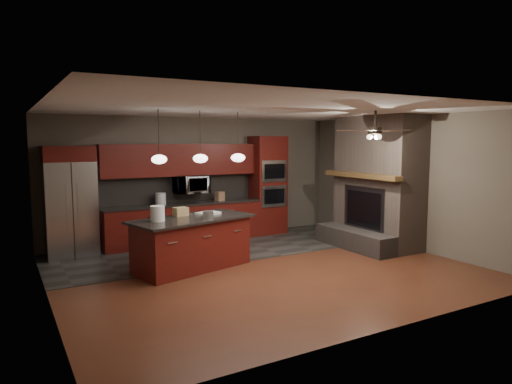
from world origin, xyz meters
TOP-DOWN VIEW (x-y plane):
  - ground at (0.00, 0.00)m, footprint 7.00×7.00m
  - ceiling at (0.00, 0.00)m, footprint 7.00×6.00m
  - back_wall at (0.00, 3.00)m, footprint 7.00×0.02m
  - right_wall at (3.50, 0.00)m, footprint 0.02×6.00m
  - left_wall at (-3.50, 0.00)m, footprint 0.02×6.00m
  - slate_tile_patch at (0.00, 1.80)m, footprint 7.00×2.40m
  - fireplace_column at (3.04, 0.40)m, footprint 1.30×2.10m
  - back_cabinetry at (-0.48, 2.74)m, footprint 3.59×0.64m
  - oven_tower at (1.70, 2.69)m, footprint 0.80×0.63m
  - microwave at (-0.27, 2.75)m, footprint 0.73×0.41m
  - refrigerator at (-2.84, 2.62)m, footprint 0.94×0.75m
  - kitchen_island at (-1.09, 0.66)m, footprint 2.36×1.51m
  - white_bucket at (-1.73, 0.63)m, footprint 0.29×0.29m
  - paint_can at (-0.86, 0.48)m, footprint 0.27×0.27m
  - paint_tray at (-0.70, 0.86)m, footprint 0.47×0.39m
  - cardboard_box at (-1.19, 0.95)m, footprint 0.27×0.22m
  - counter_bucket at (-1.00, 2.70)m, footprint 0.28×0.28m
  - counter_box at (0.38, 2.65)m, footprint 0.21×0.18m
  - pendant_left at (-1.65, 0.70)m, footprint 0.26×0.26m
  - pendant_center at (-0.90, 0.70)m, footprint 0.26×0.26m
  - pendant_right at (-0.15, 0.70)m, footprint 0.26×0.26m
  - ceiling_fan at (1.80, -0.80)m, footprint 1.27×1.33m

SIDE VIEW (x-z plane):
  - ground at x=0.00m, z-range 0.00..0.00m
  - slate_tile_patch at x=0.00m, z-range 0.00..0.01m
  - kitchen_island at x=-1.09m, z-range 0.01..0.93m
  - back_cabinetry at x=-0.48m, z-range -0.21..1.99m
  - paint_tray at x=-0.70m, z-range 0.92..0.96m
  - paint_can at x=-0.86m, z-range 0.92..1.05m
  - cardboard_box at x=-1.19m, z-range 0.92..1.07m
  - counter_box at x=0.38m, z-range 0.90..1.11m
  - counter_bucket at x=-1.00m, z-range 0.90..1.15m
  - white_bucket at x=-1.73m, z-range 0.92..1.18m
  - refrigerator at x=-2.84m, z-range 0.00..2.17m
  - oven_tower at x=1.70m, z-range 0.00..2.38m
  - fireplace_column at x=3.04m, z-range -0.10..2.70m
  - microwave at x=-0.27m, z-range 1.05..1.55m
  - back_wall at x=0.00m, z-range 0.00..2.80m
  - right_wall at x=3.50m, z-range 0.00..2.80m
  - left_wall at x=-3.50m, z-range 0.00..2.80m
  - pendant_left at x=-1.65m, z-range 1.51..2.42m
  - pendant_center at x=-0.90m, z-range 1.51..2.42m
  - pendant_right at x=-0.15m, z-range 1.51..2.42m
  - ceiling_fan at x=1.80m, z-range 2.25..2.66m
  - ceiling at x=0.00m, z-range 2.79..2.81m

